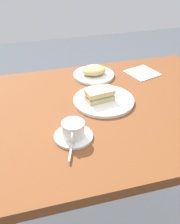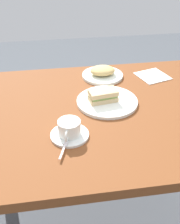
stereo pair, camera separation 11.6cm
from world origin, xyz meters
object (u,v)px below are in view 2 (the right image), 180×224
Objects in this scene: spoon at (64,147)px; coffee_cup at (69,128)px; sandwich_front at (103,96)px; napkin at (153,76)px; dining_table at (102,127)px; sandwich_plate at (107,101)px; side_plate at (102,75)px; coffee_saucer at (70,135)px.

coffee_cup is at bearing 70.97° from spoon.
coffee_cup reaches higher than sandwich_front.
napkin is at bearing 45.21° from spoon.
spoon reaches higher than dining_table.
sandwich_plate is at bearing 53.26° from spoon.
side_plate reaches higher than dining_table.
coffee_cup reaches higher than spoon.
sandwich_front is 0.90× the size of napkin.
sandwich_plate is at bearing -96.32° from side_plate.
sandwich_front is 0.62× the size of side_plate.
side_plate is at bearing 83.68° from sandwich_plate.
coffee_saucer is at bearing 71.02° from spoon.
coffee_cup is (-0.16, -0.17, 0.14)m from dining_table.
dining_table is 5.91× the size of side_plate.
dining_table is 0.44m from napkin.
napkin is (0.30, 0.23, -0.01)m from sandwich_plate.
spoon is at bearing -124.15° from sandwich_front.
napkin is at bearing -8.02° from side_plate.
spoon is (-0.03, -0.07, 0.01)m from coffee_saucer.
sandwich_front is at bearing 55.85° from spoon.
sandwich_front is at bearing 79.38° from dining_table.
dining_table is at bearing 52.05° from spoon.
sandwich_plate and side_plate have the same top height.
coffee_cup is 1.16× the size of spoon.
sandwich_plate reaches higher than napkin.
dining_table is 0.33m from spoon.
spoon is (-0.20, -0.29, -0.03)m from sandwich_front.
sandwich_front is at bearing -178.44° from sandwich_plate.
napkin is (0.27, -0.04, -0.01)m from side_plate.
dining_table is 0.12m from sandwich_plate.
coffee_saucer is at bearing 73.60° from coffee_cup.
side_plate reaches higher than napkin.
spoon is at bearing -134.79° from napkin.
coffee_cup is 0.52× the size of side_plate.
sandwich_front is at bearing -100.59° from side_plate.
side_plate is (0.25, 0.56, -0.01)m from spoon.
coffee_cup is at bearing -128.30° from sandwich_front.
sandwich_front is at bearing -144.37° from napkin.
coffee_saucer is 0.04m from coffee_cup.
dining_table is 0.25m from coffee_saucer.
dining_table is 11.42× the size of coffee_cup.
spoon is at bearing -113.95° from side_plate.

